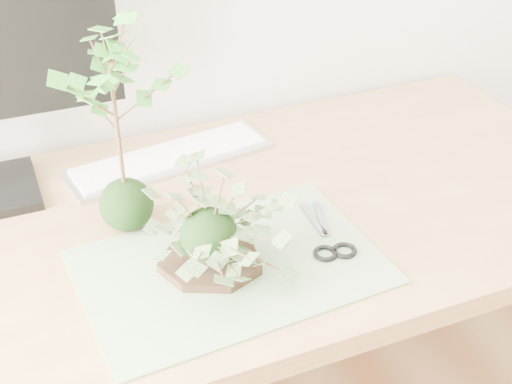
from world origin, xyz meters
TOP-DOWN VIEW (x-y plane):
  - desk at (-0.08, 1.23)m, footprint 1.60×0.70m
  - cutting_mat at (-0.06, 1.09)m, footprint 0.49×0.34m
  - stone_dish at (-0.10, 1.10)m, footprint 0.23×0.23m
  - ivy_kokedama at (-0.10, 1.10)m, footprint 0.33×0.33m
  - maple_kokedama at (-0.19, 1.26)m, footprint 0.27×0.27m
  - keyboard at (-0.06, 1.45)m, footprint 0.43×0.18m
  - scissors at (0.11, 1.08)m, footprint 0.08×0.17m

SIDE VIEW (x-z plane):
  - desk at x=-0.08m, z-range 0.28..1.02m
  - cutting_mat at x=-0.06m, z-range 0.74..0.74m
  - keyboard at x=-0.06m, z-range 0.74..0.76m
  - scissors at x=0.11m, z-range 0.74..0.75m
  - stone_dish at x=-0.10m, z-range 0.74..0.76m
  - ivy_kokedama at x=-0.10m, z-range 0.76..0.94m
  - maple_kokedama at x=-0.19m, z-range 0.82..1.20m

